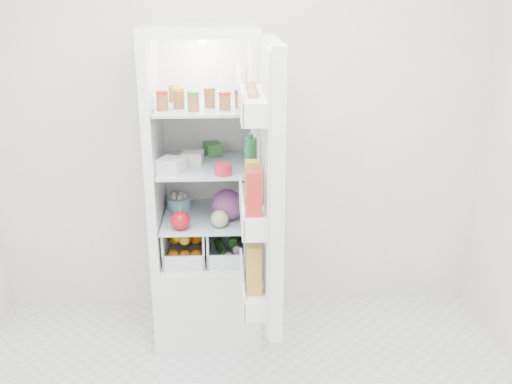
{
  "coord_description": "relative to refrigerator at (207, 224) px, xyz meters",
  "views": [
    {
      "loc": [
        -0.06,
        -1.87,
        1.98
      ],
      "look_at": [
        0.08,
        0.95,
        0.97
      ],
      "focal_mm": 40.0,
      "sensor_mm": 36.0,
      "label": 1
    }
  ],
  "objects": [
    {
      "name": "shelf_mid",
      "position": [
        -0.0,
        -0.06,
        0.38
      ],
      "size": [
        0.49,
        0.53,
        0.02
      ],
      "primitive_type": "cube",
      "color": "silver",
      "rests_on": "refrigerator"
    },
    {
      "name": "shelf_top",
      "position": [
        -0.0,
        -0.06,
        0.71
      ],
      "size": [
        0.49,
        0.53,
        0.02
      ],
      "primitive_type": "cube",
      "color": "silver",
      "rests_on": "refrigerator"
    },
    {
      "name": "salad_bag",
      "position": [
        0.08,
        -0.24,
        0.13
      ],
      "size": [
        0.1,
        0.1,
        0.1
      ],
      "primitive_type": "sphere",
      "color": "#A7BC8D",
      "rests_on": "shelf_low"
    },
    {
      "name": "condiment_jars",
      "position": [
        -0.02,
        -0.14,
        0.76
      ],
      "size": [
        0.46,
        0.32,
        0.08
      ],
      "color": "#B21919",
      "rests_on": "shelf_top"
    },
    {
      "name": "crisper_right",
      "position": [
        0.12,
        -0.06,
        -0.06
      ],
      "size": [
        0.23,
        0.46,
        0.22
      ],
      "primitive_type": null,
      "color": "silver",
      "rests_on": "refrigerator"
    },
    {
      "name": "room_walls",
      "position": [
        0.2,
        -1.25,
        0.93
      ],
      "size": [
        3.02,
        3.02,
        2.61
      ],
      "color": "silver",
      "rests_on": "ground"
    },
    {
      "name": "tub_white",
      "position": [
        -0.17,
        -0.22,
        0.43
      ],
      "size": [
        0.16,
        0.16,
        0.08
      ],
      "primitive_type": "cube",
      "rotation": [
        0.0,
        0.0,
        -0.4
      ],
      "color": "silver",
      "rests_on": "shelf_mid"
    },
    {
      "name": "tub_green",
      "position": [
        0.04,
        0.12,
        0.43
      ],
      "size": [
        0.12,
        0.14,
        0.07
      ],
      "primitive_type": "cube",
      "rotation": [
        0.0,
        0.0,
        0.29
      ],
      "color": "#397E3A",
      "rests_on": "shelf_mid"
    },
    {
      "name": "crisper_left",
      "position": [
        -0.12,
        -0.06,
        -0.06
      ],
      "size": [
        0.23,
        0.46,
        0.22
      ],
      "primitive_type": null,
      "color": "silver",
      "rests_on": "refrigerator"
    },
    {
      "name": "shelf_low",
      "position": [
        -0.0,
        -0.06,
        0.07
      ],
      "size": [
        0.49,
        0.53,
        0.01
      ],
      "primitive_type": "cube",
      "color": "silver",
      "rests_on": "refrigerator"
    },
    {
      "name": "tub_cream",
      "position": [
        -0.07,
        -0.05,
        0.43
      ],
      "size": [
        0.13,
        0.13,
        0.07
      ],
      "primitive_type": "cube",
      "rotation": [
        0.0,
        0.0,
        -0.11
      ],
      "color": "silver",
      "rests_on": "shelf_mid"
    },
    {
      "name": "red_cabbage",
      "position": [
        0.12,
        -0.13,
        0.17
      ],
      "size": [
        0.18,
        0.18,
        0.18
      ],
      "primitive_type": "sphere",
      "color": "#551D4F",
      "rests_on": "shelf_low"
    },
    {
      "name": "tin_red",
      "position": [
        0.11,
        -0.27,
        0.42
      ],
      "size": [
        0.11,
        0.11,
        0.06
      ],
      "primitive_type": "cylinder",
      "rotation": [
        0.0,
        0.0,
        0.28
      ],
      "color": "red",
      "rests_on": "shelf_mid"
    },
    {
      "name": "citrus_pile",
      "position": [
        -0.12,
        -0.08,
        -0.08
      ],
      "size": [
        0.2,
        0.31,
        0.16
      ],
      "color": "orange",
      "rests_on": "refrigerator"
    },
    {
      "name": "refrigerator",
      "position": [
        0.0,
        0.0,
        0.0
      ],
      "size": [
        0.6,
        0.6,
        1.8
      ],
      "color": "white",
      "rests_on": "ground"
    },
    {
      "name": "mushroom_bowl",
      "position": [
        -0.17,
        0.06,
        0.12
      ],
      "size": [
        0.16,
        0.16,
        0.07
      ],
      "primitive_type": "cylinder",
      "rotation": [
        0.0,
        0.0,
        -0.17
      ],
      "color": "#9BD8E7",
      "rests_on": "shelf_low"
    },
    {
      "name": "squeeze_bottle",
      "position": [
        0.21,
        0.09,
        0.82
      ],
      "size": [
        0.06,
        0.06,
        0.2
      ],
      "primitive_type": "cylinder",
      "rotation": [
        0.0,
        0.0,
        0.09
      ],
      "color": "white",
      "rests_on": "shelf_top"
    },
    {
      "name": "bell_pepper",
      "position": [
        -0.13,
        -0.26,
        0.13
      ],
      "size": [
        0.1,
        0.1,
        0.1
      ],
      "primitive_type": "sphere",
      "color": "#B80B19",
      "rests_on": "shelf_low"
    },
    {
      "name": "veg_pile",
      "position": [
        0.13,
        -0.06,
        -0.1
      ],
      "size": [
        0.16,
        0.3,
        0.1
      ],
      "color": "#1F4E1A",
      "rests_on": "refrigerator"
    },
    {
      "name": "fridge_door",
      "position": [
        0.3,
        -0.64,
        0.43
      ],
      "size": [
        0.17,
        0.6,
        1.3
      ],
      "rotation": [
        0.0,
        0.0,
        1.58
      ],
      "color": "white",
      "rests_on": "refrigerator"
    }
  ]
}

